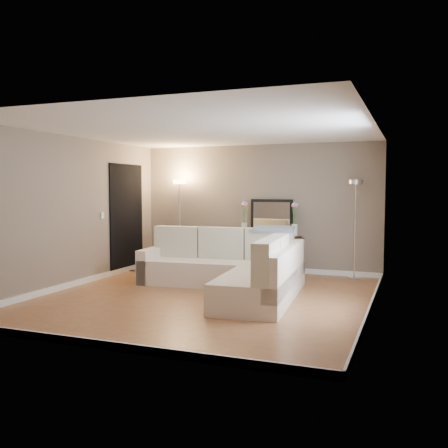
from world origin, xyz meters
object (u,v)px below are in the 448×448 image
(console_table, at_px, (265,252))
(floor_lamp_lit, at_px, (180,206))
(sectional_sofa, at_px, (235,268))
(floor_lamp_unlit, at_px, (355,209))

(console_table, height_order, floor_lamp_lit, floor_lamp_lit)
(floor_lamp_lit, bearing_deg, sectional_sofa, -43.69)
(sectional_sofa, relative_size, floor_lamp_unlit, 1.63)
(sectional_sofa, xyz_separation_m, console_table, (-0.01, 1.80, 0.07))
(floor_lamp_lit, bearing_deg, console_table, -0.86)
(console_table, distance_m, floor_lamp_unlit, 1.96)
(console_table, relative_size, floor_lamp_unlit, 0.68)
(floor_lamp_lit, distance_m, floor_lamp_unlit, 3.65)
(sectional_sofa, distance_m, floor_lamp_lit, 2.81)
(console_table, distance_m, floor_lamp_lit, 2.11)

